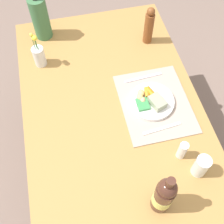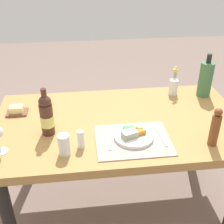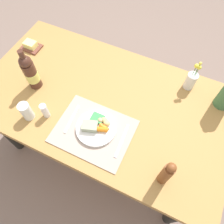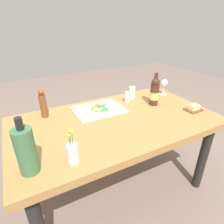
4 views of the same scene
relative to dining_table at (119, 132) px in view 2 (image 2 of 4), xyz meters
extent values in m
plane|color=#7A655B|center=(0.00, 0.00, -0.63)|extent=(8.00, 8.00, 0.00)
cube|color=#A67A41|center=(0.00, 0.00, 0.06)|extent=(1.53, 0.86, 0.05)
cylinder|color=black|center=(-0.67, -0.34, -0.30)|extent=(0.07, 0.07, 0.66)
cylinder|color=black|center=(-0.67, 0.34, -0.30)|extent=(0.07, 0.07, 0.66)
cylinder|color=black|center=(0.67, 0.34, -0.30)|extent=(0.07, 0.07, 0.66)
cube|color=#AA988A|center=(0.05, -0.21, 0.09)|extent=(0.41, 0.33, 0.01)
cylinder|color=white|center=(0.05, -0.19, 0.10)|extent=(0.22, 0.22, 0.02)
cube|color=#959F80|center=(0.03, -0.21, 0.13)|extent=(0.10, 0.08, 0.04)
cylinder|color=orange|center=(0.09, -0.20, 0.13)|extent=(0.07, 0.05, 0.03)
cylinder|color=orange|center=(0.09, -0.18, 0.12)|extent=(0.06, 0.03, 0.02)
ellipsoid|color=tan|center=(0.06, -0.15, 0.12)|extent=(0.03, 0.03, 0.02)
ellipsoid|color=#D3BB6F|center=(0.08, -0.14, 0.12)|extent=(0.04, 0.03, 0.02)
ellipsoid|color=#C8BD72|center=(0.10, -0.15, 0.12)|extent=(0.04, 0.03, 0.03)
cube|color=#398E4D|center=(0.04, -0.14, 0.12)|extent=(0.07, 0.06, 0.01)
cube|color=silver|center=(-0.10, -0.20, 0.09)|extent=(0.03, 0.19, 0.00)
cube|color=silver|center=(0.21, -0.19, 0.09)|extent=(0.03, 0.20, 0.00)
cylinder|color=#3E6F45|center=(0.64, 0.27, 0.21)|extent=(0.09, 0.09, 0.25)
cylinder|color=black|center=(0.64, 0.27, 0.36)|extent=(0.03, 0.03, 0.06)
cylinder|color=silver|center=(-0.33, -0.28, 0.14)|extent=(0.06, 0.06, 0.12)
cylinder|color=#ADCCC8|center=(-0.33, -0.28, 0.12)|extent=(0.06, 0.06, 0.06)
cylinder|color=white|center=(-0.24, -0.23, 0.14)|extent=(0.04, 0.04, 0.10)
cylinder|color=#47281E|center=(-0.42, -0.08, 0.18)|extent=(0.07, 0.07, 0.19)
sphere|color=#47281E|center=(-0.42, -0.08, 0.29)|extent=(0.07, 0.07, 0.07)
cylinder|color=#47281E|center=(-0.42, -0.08, 0.33)|extent=(0.03, 0.03, 0.07)
cylinder|color=#E0DC6F|center=(-0.42, -0.08, 0.17)|extent=(0.08, 0.08, 0.07)
cube|color=brown|center=(-0.64, 0.17, 0.09)|extent=(0.13, 0.10, 0.01)
cube|color=#F2ED88|center=(-0.64, 0.17, 0.12)|extent=(0.08, 0.06, 0.04)
cylinder|color=white|center=(-0.66, -0.22, 0.09)|extent=(0.07, 0.07, 0.00)
cylinder|color=silver|center=(0.43, 0.31, 0.14)|extent=(0.06, 0.06, 0.11)
cylinder|color=#3F7233|center=(0.42, 0.30, 0.18)|extent=(0.00, 0.00, 0.19)
sphere|color=yellow|center=(0.42, 0.30, 0.28)|extent=(0.03, 0.03, 0.03)
cylinder|color=#3F7233|center=(0.44, 0.31, 0.18)|extent=(0.00, 0.00, 0.18)
sphere|color=#E8E146|center=(0.44, 0.31, 0.27)|extent=(0.02, 0.02, 0.02)
cylinder|color=#3F7233|center=(0.44, 0.32, 0.19)|extent=(0.00, 0.00, 0.20)
sphere|color=#DFD24C|center=(0.44, 0.32, 0.29)|extent=(0.02, 0.02, 0.02)
cylinder|color=brown|center=(0.47, -0.29, 0.18)|extent=(0.05, 0.05, 0.18)
sphere|color=brown|center=(0.47, -0.29, 0.29)|extent=(0.04, 0.04, 0.04)
camera|label=1|loc=(-0.68, 0.17, 1.28)|focal=46.74mm
camera|label=2|loc=(-0.23, -1.51, 1.06)|focal=47.09mm
camera|label=3|loc=(0.35, -0.61, 1.17)|focal=34.70mm
camera|label=4|loc=(0.62, 1.09, 0.78)|focal=30.25mm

